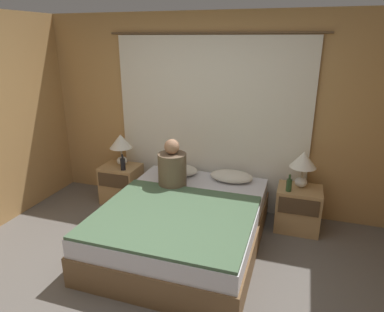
% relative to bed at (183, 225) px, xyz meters
% --- Properties ---
extents(ground_plane, '(16.00, 16.00, 0.00)m').
position_rel_bed_xyz_m(ground_plane, '(0.00, -0.87, -0.25)').
color(ground_plane, '#66605B').
extents(wall_back, '(4.65, 0.06, 2.50)m').
position_rel_bed_xyz_m(wall_back, '(0.00, 1.12, 1.00)').
color(wall_back, tan).
rests_on(wall_back, ground_plane).
extents(curtain_panel, '(2.70, 0.02, 2.25)m').
position_rel_bed_xyz_m(curtain_panel, '(0.00, 1.06, 0.88)').
color(curtain_panel, white).
rests_on(curtain_panel, ground_plane).
extents(bed, '(1.62, 2.01, 0.50)m').
position_rel_bed_xyz_m(bed, '(0.00, 0.00, 0.00)').
color(bed, brown).
rests_on(bed, ground_plane).
extents(nightstand_left, '(0.51, 0.42, 0.53)m').
position_rel_bed_xyz_m(nightstand_left, '(-1.18, 0.75, 0.02)').
color(nightstand_left, tan).
rests_on(nightstand_left, ground_plane).
extents(nightstand_right, '(0.51, 0.42, 0.53)m').
position_rel_bed_xyz_m(nightstand_right, '(1.18, 0.75, 0.02)').
color(nightstand_right, tan).
rests_on(nightstand_right, ground_plane).
extents(lamp_left, '(0.31, 0.31, 0.43)m').
position_rel_bed_xyz_m(lamp_left, '(-1.18, 0.81, 0.59)').
color(lamp_left, silver).
rests_on(lamp_left, nightstand_left).
extents(lamp_right, '(0.31, 0.31, 0.43)m').
position_rel_bed_xyz_m(lamp_right, '(1.18, 0.81, 0.59)').
color(lamp_right, silver).
rests_on(lamp_right, nightstand_right).
extents(pillow_left, '(0.53, 0.34, 0.12)m').
position_rel_bed_xyz_m(pillow_left, '(-0.36, 0.79, 0.31)').
color(pillow_left, silver).
rests_on(pillow_left, bed).
extents(pillow_right, '(0.53, 0.34, 0.12)m').
position_rel_bed_xyz_m(pillow_right, '(0.36, 0.79, 0.31)').
color(pillow_right, silver).
rests_on(pillow_right, bed).
extents(blanket_on_bed, '(1.56, 1.36, 0.03)m').
position_rel_bed_xyz_m(blanket_on_bed, '(0.00, -0.29, 0.27)').
color(blanket_on_bed, '#4C6B4C').
rests_on(blanket_on_bed, bed).
extents(person_left_in_bed, '(0.34, 0.34, 0.58)m').
position_rel_bed_xyz_m(person_left_in_bed, '(-0.29, 0.42, 0.49)').
color(person_left_in_bed, brown).
rests_on(person_left_in_bed, bed).
extents(beer_bottle_on_left_stand, '(0.07, 0.07, 0.22)m').
position_rel_bed_xyz_m(beer_bottle_on_left_stand, '(-1.07, 0.64, 0.36)').
color(beer_bottle_on_left_stand, black).
rests_on(beer_bottle_on_left_stand, nightstand_left).
extents(beer_bottle_on_right_stand, '(0.06, 0.06, 0.20)m').
position_rel_bed_xyz_m(beer_bottle_on_right_stand, '(1.05, 0.64, 0.36)').
color(beer_bottle_on_right_stand, '#2D4C28').
rests_on(beer_bottle_on_right_stand, nightstand_right).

